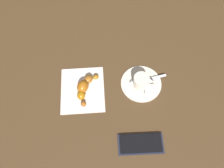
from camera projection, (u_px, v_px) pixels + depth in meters
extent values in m
plane|color=#47311C|center=(117.00, 86.00, 0.87)|extent=(1.80, 1.80, 0.00)
cylinder|color=beige|center=(141.00, 83.00, 0.87)|extent=(0.15, 0.15, 0.01)
cylinder|color=beige|center=(141.00, 81.00, 0.84)|extent=(0.06, 0.06, 0.05)
cylinder|color=#432513|center=(141.00, 81.00, 0.84)|extent=(0.05, 0.05, 0.00)
torus|color=beige|center=(151.00, 83.00, 0.84)|extent=(0.04, 0.01, 0.04)
cube|color=silver|center=(152.00, 78.00, 0.87)|extent=(0.10, 0.05, 0.00)
ellipsoid|color=silver|center=(134.00, 82.00, 0.86)|extent=(0.03, 0.03, 0.01)
cube|color=white|center=(149.00, 87.00, 0.85)|extent=(0.03, 0.07, 0.01)
cube|color=silver|center=(83.00, 90.00, 0.86)|extent=(0.20, 0.21, 0.00)
ellipsoid|color=#936216|center=(96.00, 77.00, 0.87)|extent=(0.03, 0.03, 0.02)
ellipsoid|color=#94561C|center=(88.00, 80.00, 0.86)|extent=(0.04, 0.05, 0.03)
ellipsoid|color=#9D5514|center=(83.00, 86.00, 0.84)|extent=(0.05, 0.05, 0.04)
ellipsoid|color=#A0640F|center=(81.00, 95.00, 0.83)|extent=(0.04, 0.04, 0.03)
ellipsoid|color=#94511D|center=(83.00, 104.00, 0.82)|extent=(0.03, 0.03, 0.02)
cube|color=#1D2031|center=(141.00, 144.00, 0.77)|extent=(0.16, 0.10, 0.01)
cube|color=black|center=(141.00, 143.00, 0.77)|extent=(0.15, 0.09, 0.00)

